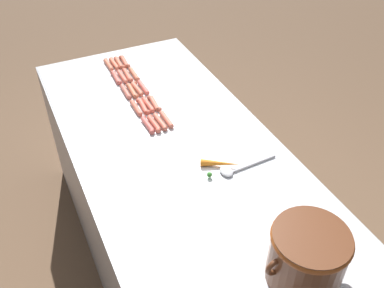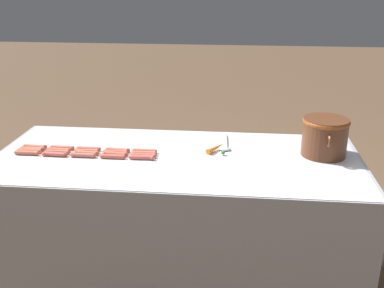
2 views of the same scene
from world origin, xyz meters
name	(u,v)px [view 1 (image 1 of 2)]	position (x,y,z in m)	size (l,w,h in m)	color
ground_plane	(179,258)	(0.00, 0.00, 0.00)	(20.00, 20.00, 0.00)	brown
griddle_counter	(177,208)	(0.00, 0.00, 0.42)	(0.90, 2.03, 0.85)	#9EA0A5
hot_dog_0	(124,62)	(-0.03, -0.82, 0.86)	(0.03, 0.14, 0.03)	#C26048
hot_dog_1	(134,74)	(-0.04, -0.66, 0.86)	(0.03, 0.14, 0.03)	#C06649
hot_dog_2	(143,87)	(-0.04, -0.51, 0.86)	(0.03, 0.14, 0.03)	#CD5C51
hot_dog_3	(154,103)	(-0.03, -0.34, 0.86)	(0.03, 0.14, 0.03)	#C56750
hot_dog_4	(166,119)	(-0.03, -0.19, 0.86)	(0.03, 0.14, 0.03)	#C5644F
hot_dog_5	(120,63)	(0.00, -0.83, 0.86)	(0.03, 0.14, 0.03)	#C06249
hot_dog_6	(127,75)	(0.00, -0.67, 0.86)	(0.03, 0.14, 0.03)	#C7614B
hot_dog_7	(138,89)	(0.00, -0.51, 0.86)	(0.03, 0.14, 0.03)	#C8654D
hot_dog_8	(149,104)	(0.00, -0.34, 0.86)	(0.03, 0.14, 0.03)	#C95B49
hot_dog_9	(160,122)	(0.00, -0.18, 0.86)	(0.03, 0.14, 0.03)	#C4644F
hot_dog_10	(114,64)	(0.03, -0.83, 0.86)	(0.03, 0.14, 0.03)	#CC644A
hot_dog_11	(122,77)	(0.03, -0.67, 0.86)	(0.03, 0.14, 0.03)	#C65F4D
hot_dog_12	(132,91)	(0.03, -0.50, 0.86)	(0.03, 0.14, 0.03)	#C0674A
hot_dog_13	(143,106)	(0.03, -0.34, 0.86)	(0.03, 0.14, 0.03)	#CD5D4B
hot_dog_14	(154,124)	(0.03, -0.18, 0.86)	(0.03, 0.14, 0.03)	#C95D4A
hot_dog_15	(108,65)	(0.06, -0.83, 0.86)	(0.03, 0.14, 0.03)	#CA674B
hot_dog_16	(116,78)	(0.07, -0.67, 0.86)	(0.03, 0.14, 0.03)	#C8594E
hot_dog_17	(126,92)	(0.06, -0.51, 0.86)	(0.03, 0.14, 0.03)	#C05F50
hot_dog_18	(136,108)	(0.07, -0.34, 0.86)	(0.03, 0.14, 0.03)	#C35B47
hot_dog_19	(148,125)	(0.06, -0.18, 0.86)	(0.03, 0.14, 0.03)	#C85951
bean_pot	(307,254)	(-0.11, 0.81, 0.96)	(0.31, 0.25, 0.21)	#562D19
serving_spoon	(236,169)	(-0.16, 0.26, 0.86)	(0.27, 0.07, 0.02)	#B7B7BC
carrot	(220,164)	(-0.11, 0.22, 0.86)	(0.17, 0.11, 0.03)	orange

